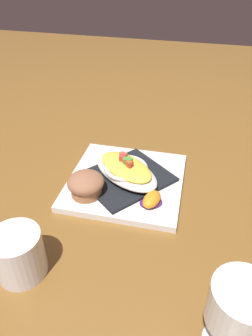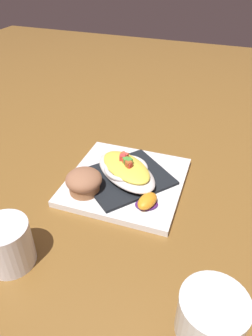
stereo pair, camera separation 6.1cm
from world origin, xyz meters
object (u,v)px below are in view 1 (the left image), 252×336
object	(u,v)px
orange_garnish	(152,200)
muffin	(86,184)
coffee_mug	(18,256)
stemmed_glass	(240,309)
square_plate	(126,181)
gratin_dish	(126,169)

from	to	relation	value
orange_garnish	muffin	bearing A→B (deg)	-88.52
coffee_mug	stemmed_glass	world-z (taller)	stemmed_glass
square_plate	coffee_mug	bearing A→B (deg)	-22.39
square_plate	muffin	distance (m)	0.10
gratin_dish	stemmed_glass	world-z (taller)	stemmed_glass
muffin	gratin_dish	bearing A→B (deg)	136.52
muffin	stemmed_glass	distance (m)	0.38
gratin_dish	square_plate	bearing A→B (deg)	-13.77
square_plate	muffin	size ratio (longest dim) A/B	3.28
square_plate	orange_garnish	distance (m)	0.10
orange_garnish	gratin_dish	bearing A→B (deg)	-133.63
gratin_dish	orange_garnish	size ratio (longest dim) A/B	3.27
square_plate	stemmed_glass	bearing A→B (deg)	35.91
square_plate	coffee_mug	world-z (taller)	coffee_mug
muffin	coffee_mug	xyz separation A→B (m)	(0.20, -0.04, -0.00)
orange_garnish	coffee_mug	bearing A→B (deg)	-42.12
stemmed_glass	gratin_dish	bearing A→B (deg)	-144.10
orange_garnish	coffee_mug	xyz separation A→B (m)	(0.20, -0.18, 0.01)
square_plate	orange_garnish	size ratio (longest dim) A/B	4.24
muffin	orange_garnish	bearing A→B (deg)	91.48
square_plate	gratin_dish	world-z (taller)	gratin_dish
square_plate	muffin	bearing A→B (deg)	-43.49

